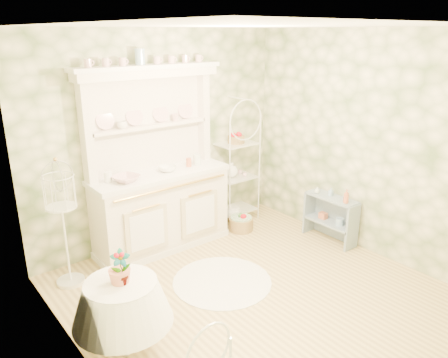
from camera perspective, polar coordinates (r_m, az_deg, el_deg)
floor at (r=4.85m, az=3.81°, el=-14.52°), size 3.60×3.60×0.00m
ceiling at (r=4.06m, az=4.67°, el=19.33°), size 3.60×3.60×0.00m
wall_left at (r=3.38m, az=-18.98°, el=-5.00°), size 3.60×3.60×0.00m
wall_right at (r=5.60m, az=17.94°, el=4.34°), size 3.60×3.60×0.00m
wall_back at (r=5.66m, az=-8.26°, el=5.22°), size 3.60×3.60×0.00m
wall_front at (r=3.27m, az=26.18°, el=-6.78°), size 3.60×3.60×0.00m
kitchen_dresser at (r=5.39m, az=-8.46°, el=2.24°), size 1.87×0.61×2.29m
bakers_rack at (r=6.24m, az=1.57°, el=2.68°), size 0.58×0.41×1.86m
side_shelf at (r=5.97m, az=13.70°, el=-5.13°), size 0.29×0.70×0.59m
round_table at (r=3.97m, az=-12.94°, el=-17.90°), size 0.59×0.59×0.63m
birdcage_stand at (r=4.97m, az=-20.18°, el=-5.90°), size 0.36×0.36×1.36m
floor_basket at (r=6.16m, az=2.23°, el=-5.81°), size 0.38×0.38×0.20m
lace_rug at (r=5.01m, az=-0.25°, el=-13.23°), size 1.39×1.39×0.01m
bowl_floral at (r=5.16m, az=-12.65°, el=-0.26°), size 0.37×0.37×0.07m
bowl_white at (r=5.45m, az=-7.39°, el=1.08°), size 0.28×0.28×0.07m
cup_left at (r=5.23m, az=-13.17°, el=6.73°), size 0.15×0.15×0.09m
cup_right at (r=5.59m, az=-6.38°, el=7.84°), size 0.11×0.11×0.09m
potted_geranium at (r=3.64m, az=-13.27°, el=-11.47°), size 0.19×0.16×0.30m
bottle_amber at (r=5.65m, az=15.66°, el=-2.42°), size 0.07×0.07×0.18m
bottle_blue at (r=5.87m, az=13.78°, el=-1.78°), size 0.05×0.05×0.11m
bottle_glass at (r=5.91m, az=12.05°, el=-1.55°), size 0.09×0.09×0.09m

